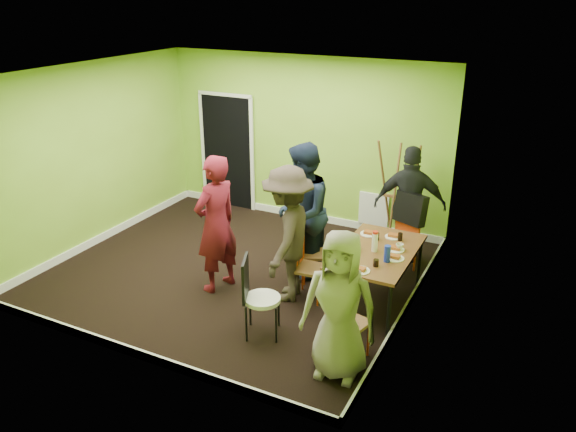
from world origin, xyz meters
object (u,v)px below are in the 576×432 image
at_px(person_left_far, 302,212).
at_px(person_front_end, 340,306).
at_px(dining_table, 377,254).
at_px(chair_left_far, 311,248).
at_px(person_left_near, 288,234).
at_px(blue_bottle, 387,254).
at_px(chair_bentwood, 256,293).
at_px(easel, 397,195).
at_px(thermos, 375,242).
at_px(person_back_end, 410,205).
at_px(person_standing, 216,224).
at_px(chair_left_near, 305,261).
at_px(chair_back_end, 408,216).
at_px(chair_front_end, 344,319).
at_px(orange_bottle, 375,242).

bearing_deg(person_left_far, person_front_end, 21.43).
relative_size(dining_table, chair_left_far, 1.74).
bearing_deg(person_left_near, blue_bottle, 83.91).
bearing_deg(chair_bentwood, easel, 144.36).
distance_m(thermos, person_back_end, 1.44).
bearing_deg(person_back_end, dining_table, 74.93).
height_order(easel, person_standing, person_standing).
bearing_deg(person_standing, blue_bottle, 112.41).
bearing_deg(chair_left_near, chair_left_far, -170.20).
relative_size(chair_back_end, person_back_end, 0.64).
distance_m(person_standing, person_left_far, 1.18).
bearing_deg(dining_table, chair_front_end, -86.62).
bearing_deg(blue_bottle, chair_back_end, 95.47).
bearing_deg(person_front_end, chair_back_end, 85.64).
bearing_deg(chair_left_far, dining_table, 55.11).
relative_size(chair_front_end, person_front_end, 0.57).
relative_size(chair_left_near, chair_front_end, 0.98).
relative_size(easel, thermos, 7.03).
bearing_deg(person_left_near, easel, 149.48).
bearing_deg(chair_bentwood, thermos, 118.84).
bearing_deg(person_back_end, person_front_end, 77.37).
bearing_deg(person_standing, chair_left_far, 140.28).
height_order(thermos, orange_bottle, thermos).
height_order(person_left_far, person_front_end, person_left_far).
xyz_separation_m(dining_table, person_back_end, (0.02, 1.41, 0.18)).
height_order(chair_left_near, chair_front_end, chair_front_end).
bearing_deg(chair_left_near, chair_bentwood, -13.05).
bearing_deg(person_back_end, person_standing, 29.55).
relative_size(chair_left_near, person_front_end, 0.56).
distance_m(dining_table, person_front_end, 1.54).
distance_m(dining_table, person_left_far, 1.22).
distance_m(blue_bottle, person_left_far, 1.46).
relative_size(chair_left_near, thermos, 3.83).
bearing_deg(chair_bentwood, chair_left_far, 156.60).
relative_size(dining_table, person_standing, 0.81).
bearing_deg(chair_bentwood, dining_table, 118.89).
height_order(orange_bottle, person_left_near, person_left_near).
xyz_separation_m(chair_left_near, chair_back_end, (0.94, 1.42, 0.28)).
bearing_deg(chair_back_end, chair_left_far, 65.40).
bearing_deg(dining_table, blue_bottle, -50.79).
relative_size(blue_bottle, person_back_end, 0.12).
xyz_separation_m(chair_left_far, orange_bottle, (0.91, -0.05, 0.31)).
distance_m(orange_bottle, person_back_end, 1.28).
bearing_deg(thermos, chair_left_near, -165.44).
height_order(blue_bottle, person_front_end, person_front_end).
xyz_separation_m(dining_table, easel, (-0.29, 1.85, 0.14)).
xyz_separation_m(chair_left_far, chair_bentwood, (-0.02, -1.47, 0.05)).
bearing_deg(chair_bentwood, person_back_end, 136.23).
relative_size(dining_table, person_front_end, 0.92).
relative_size(dining_table, chair_back_end, 1.34).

